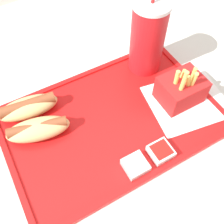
% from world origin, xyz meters
% --- Properties ---
extents(ground_plane, '(8.00, 8.00, 0.00)m').
position_xyz_m(ground_plane, '(0.00, 0.00, 0.00)').
color(ground_plane, '#ADA393').
extents(dining_table, '(1.16, 1.12, 0.72)m').
position_xyz_m(dining_table, '(0.00, 0.00, 0.36)').
color(dining_table, beige).
rests_on(dining_table, ground_plane).
extents(food_tray, '(0.47, 0.31, 0.01)m').
position_xyz_m(food_tray, '(-0.04, 0.01, 0.73)').
color(food_tray, red).
rests_on(food_tray, dining_table).
extents(paper_napkin, '(0.20, 0.17, 0.00)m').
position_xyz_m(paper_napkin, '(0.13, -0.03, 0.73)').
color(paper_napkin, white).
rests_on(paper_napkin, food_tray).
extents(soda_cup, '(0.08, 0.08, 0.21)m').
position_xyz_m(soda_cup, '(0.11, 0.12, 0.82)').
color(soda_cup, red).
rests_on(soda_cup, food_tray).
extents(hot_dog_far, '(0.14, 0.07, 0.04)m').
position_xyz_m(hot_dog_far, '(-0.20, 0.12, 0.75)').
color(hot_dog_far, '#DBB270').
rests_on(hot_dog_far, food_tray).
extents(hot_dog_near, '(0.14, 0.08, 0.04)m').
position_xyz_m(hot_dog_near, '(-0.20, 0.06, 0.75)').
color(hot_dog_near, '#DBB270').
rests_on(hot_dog_near, food_tray).
extents(fries_carton, '(0.09, 0.08, 0.12)m').
position_xyz_m(fries_carton, '(0.12, -0.01, 0.76)').
color(fries_carton, red).
rests_on(fries_carton, food_tray).
extents(sauce_cup_mayo, '(0.04, 0.04, 0.02)m').
position_xyz_m(sauce_cup_mayo, '(-0.06, -0.11, 0.74)').
color(sauce_cup_mayo, silver).
rests_on(sauce_cup_mayo, food_tray).
extents(sauce_cup_ketchup, '(0.04, 0.04, 0.02)m').
position_xyz_m(sauce_cup_ketchup, '(0.00, -0.11, 0.74)').
color(sauce_cup_ketchup, silver).
rests_on(sauce_cup_ketchup, food_tray).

